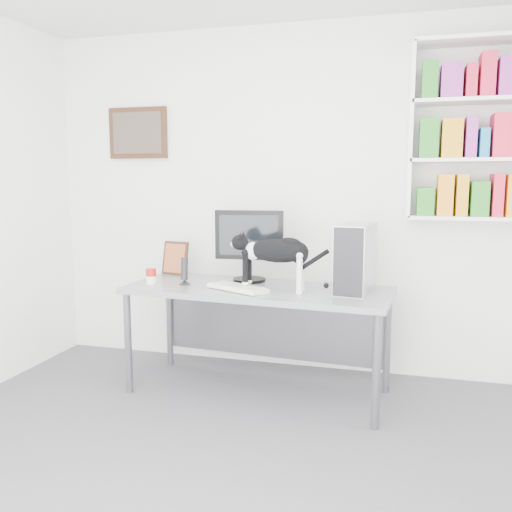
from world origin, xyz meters
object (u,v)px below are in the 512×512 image
at_px(pc_tower, 356,258).
at_px(cat, 276,264).
at_px(speaker, 184,270).
at_px(monitor, 249,245).
at_px(soup_can, 151,276).
at_px(desk, 258,340).
at_px(keyboard, 238,288).
at_px(leaning_print, 175,258).
at_px(bookshelf, 487,130).

relative_size(pc_tower, cat, 0.75).
bearing_deg(speaker, pc_tower, -1.07).
relative_size(monitor, soup_can, 4.91).
xyz_separation_m(desk, soup_can, (-0.78, -0.07, 0.44)).
distance_m(keyboard, leaning_print, 0.81).
relative_size(monitor, pc_tower, 1.18).
xyz_separation_m(pc_tower, leaning_print, (-1.43, 0.26, -0.09)).
bearing_deg(soup_can, pc_tower, 5.33).
bearing_deg(cat, leaning_print, 157.33).
xyz_separation_m(monitor, cat, (0.27, -0.31, -0.08)).
bearing_deg(speaker, desk, -1.65).
bearing_deg(speaker, soup_can, -178.44).
height_order(monitor, soup_can, monitor).
relative_size(monitor, cat, 0.88).
height_order(pc_tower, speaker, pc_tower).
relative_size(keyboard, speaker, 2.11).
height_order(monitor, keyboard, monitor).
height_order(pc_tower, soup_can, pc_tower).
height_order(keyboard, soup_can, soup_can).
bearing_deg(monitor, leaning_print, 164.40).
distance_m(bookshelf, keyboard, 2.02).
height_order(bookshelf, speaker, bookshelf).
bearing_deg(speaker, keyboard, -17.54).
xyz_separation_m(keyboard, pc_tower, (0.77, 0.19, 0.21)).
distance_m(bookshelf, soup_can, 2.56).
bearing_deg(pc_tower, leaning_print, 176.55).
bearing_deg(pc_tower, desk, -167.75).
bearing_deg(leaning_print, soup_can, -81.45).
distance_m(keyboard, pc_tower, 0.82).
bearing_deg(keyboard, soup_can, -158.41).
bearing_deg(cat, speaker, 177.23).
bearing_deg(keyboard, monitor, 118.77).
height_order(keyboard, pc_tower, pc_tower).
bearing_deg(soup_can, speaker, 7.51).
bearing_deg(bookshelf, soup_can, -166.11).
xyz_separation_m(pc_tower, cat, (-0.52, -0.16, -0.04)).
distance_m(bookshelf, leaning_print, 2.46).
relative_size(keyboard, cat, 0.72).
bearing_deg(bookshelf, keyboard, -158.91).
distance_m(keyboard, speaker, 0.44).
bearing_deg(speaker, monitor, 25.07).
xyz_separation_m(soup_can, cat, (0.93, -0.03, 0.13)).
bearing_deg(monitor, speaker, -154.33).
bearing_deg(cat, pc_tower, 19.37).
distance_m(desk, leaning_print, 0.98).
height_order(leaning_print, soup_can, leaning_print).
bearing_deg(speaker, bookshelf, 8.70).
relative_size(pc_tower, speaker, 2.20).
height_order(bookshelf, pc_tower, bookshelf).
height_order(keyboard, cat, cat).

